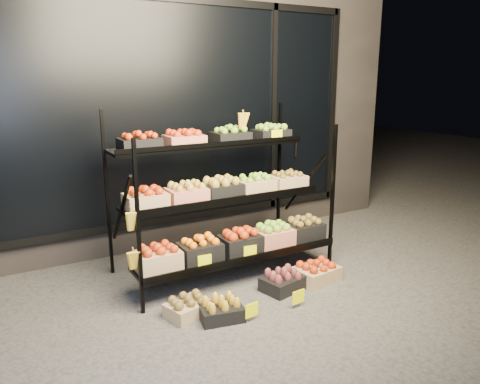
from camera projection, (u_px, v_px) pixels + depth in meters
ground at (256, 294)px, 4.33m from camera, size 24.00×24.00×0.00m
building at (153, 93)px, 6.09m from camera, size 6.00×2.08×3.50m
display_rack at (224, 198)px, 4.64m from camera, size 2.18×1.02×1.71m
tag_floor_a at (252, 314)px, 3.84m from camera, size 0.13×0.01×0.12m
tag_floor_b at (298, 301)px, 4.07m from camera, size 0.13×0.01×0.12m
floor_crate_left at (188, 306)px, 3.93m from camera, size 0.41×0.34×0.18m
floor_crate_midleft at (221, 310)px, 3.87m from camera, size 0.39×0.32×0.18m
floor_crate_midright at (317, 272)px, 4.59m from camera, size 0.45×0.35×0.21m
floor_crate_right at (283, 281)px, 4.40m from camera, size 0.44×0.36×0.20m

